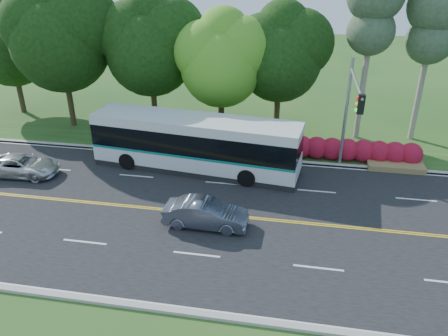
% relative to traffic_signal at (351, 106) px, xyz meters
% --- Properties ---
extents(ground, '(120.00, 120.00, 0.00)m').
position_rel_traffic_signal_xyz_m(ground, '(-6.49, -5.40, -4.67)').
color(ground, '#23521B').
rests_on(ground, ground).
extents(road, '(60.00, 14.00, 0.02)m').
position_rel_traffic_signal_xyz_m(road, '(-6.49, -5.40, -4.66)').
color(road, black).
rests_on(road, ground).
extents(curb_north, '(60.00, 0.30, 0.15)m').
position_rel_traffic_signal_xyz_m(curb_north, '(-6.49, 1.75, -4.60)').
color(curb_north, '#ACA79C').
rests_on(curb_north, ground).
extents(curb_south, '(60.00, 0.30, 0.15)m').
position_rel_traffic_signal_xyz_m(curb_south, '(-6.49, -12.55, -4.60)').
color(curb_south, '#ACA79C').
rests_on(curb_south, ground).
extents(grass_verge, '(60.00, 4.00, 0.10)m').
position_rel_traffic_signal_xyz_m(grass_verge, '(-6.49, 3.60, -4.62)').
color(grass_verge, '#23521B').
rests_on(grass_verge, ground).
extents(lane_markings, '(57.60, 13.82, 0.00)m').
position_rel_traffic_signal_xyz_m(lane_markings, '(-6.59, -5.40, -4.65)').
color(lane_markings, gold).
rests_on(lane_markings, road).
extents(tree_row, '(44.70, 9.10, 13.84)m').
position_rel_traffic_signal_xyz_m(tree_row, '(-11.65, 6.73, 2.06)').
color(tree_row, '#322516').
rests_on(tree_row, ground).
extents(bougainvillea_hedge, '(9.50, 2.25, 1.50)m').
position_rel_traffic_signal_xyz_m(bougainvillea_hedge, '(0.69, 2.75, -3.95)').
color(bougainvillea_hedge, maroon).
rests_on(bougainvillea_hedge, ground).
extents(traffic_signal, '(0.42, 6.10, 7.00)m').
position_rel_traffic_signal_xyz_m(traffic_signal, '(0.00, 0.00, 0.00)').
color(traffic_signal, gray).
rests_on(traffic_signal, ground).
extents(transit_bus, '(13.27, 4.36, 3.41)m').
position_rel_traffic_signal_xyz_m(transit_bus, '(-9.08, -0.25, -2.96)').
color(transit_bus, silver).
rests_on(transit_bus, road).
extents(sedan, '(4.28, 1.57, 1.40)m').
position_rel_traffic_signal_xyz_m(sedan, '(-7.08, -6.51, -3.95)').
color(sedan, slate).
rests_on(sedan, road).
extents(suv, '(4.66, 2.36, 1.26)m').
position_rel_traffic_signal_xyz_m(suv, '(-19.47, -2.96, -4.02)').
color(suv, silver).
rests_on(suv, road).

